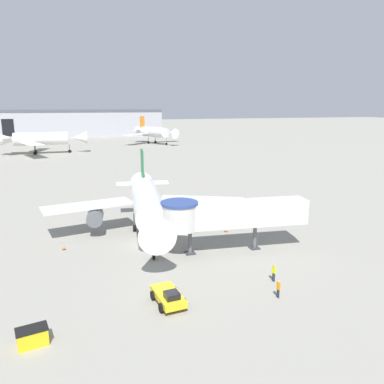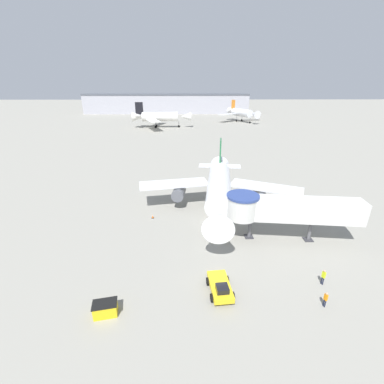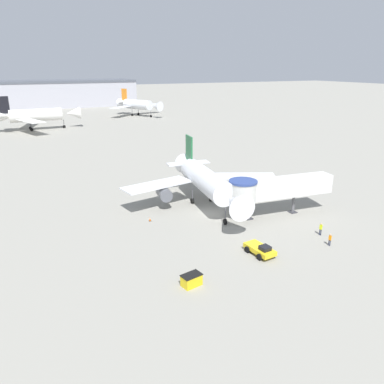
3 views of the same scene
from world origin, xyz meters
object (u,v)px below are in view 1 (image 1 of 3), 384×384
at_px(main_airplane, 147,202).
at_px(traffic_cone_port_wing, 64,247).
at_px(background_jet_black_tail, 39,139).
at_px(jet_bridge, 224,214).
at_px(traffic_cone_starboard_wing, 226,229).
at_px(service_container_yellow, 32,337).
at_px(background_jet_orange_tail, 154,132).
at_px(ground_crew_marshaller, 278,288).
at_px(pushback_tug_yellow, 169,296).
at_px(ground_crew_wing_walker, 274,271).

distance_m(main_airplane, traffic_cone_port_wing, 11.26).
relative_size(traffic_cone_port_wing, background_jet_black_tail, 0.02).
relative_size(jet_bridge, traffic_cone_starboard_wing, 25.61).
xyz_separation_m(service_container_yellow, background_jet_black_tail, (-6.22, 112.33, 4.56)).
distance_m(background_jet_black_tail, background_jet_orange_tail, 49.64).
relative_size(traffic_cone_port_wing, background_jet_orange_tail, 0.02).
bearing_deg(traffic_cone_starboard_wing, background_jet_black_tail, 106.74).
distance_m(traffic_cone_port_wing, ground_crew_marshaller, 24.82).
distance_m(main_airplane, service_container_yellow, 23.89).
xyz_separation_m(traffic_cone_port_wing, background_jet_orange_tail, (36.32, 116.53, 4.77)).
relative_size(pushback_tug_yellow, background_jet_orange_tail, 0.16).
xyz_separation_m(main_airplane, ground_crew_marshaller, (7.41, -19.74, -3.30)).
relative_size(traffic_cone_port_wing, ground_crew_wing_walker, 0.34).
bearing_deg(traffic_cone_port_wing, ground_crew_marshaller, -44.52).
bearing_deg(traffic_cone_port_wing, pushback_tug_yellow, -61.49).
height_order(main_airplane, background_jet_black_tail, background_jet_black_tail).
xyz_separation_m(main_airplane, traffic_cone_starboard_wing, (9.98, -2.34, -3.92)).
xyz_separation_m(main_airplane, traffic_cone_port_wing, (-10.28, -2.34, -3.95)).
distance_m(pushback_tug_yellow, traffic_cone_starboard_wing, 19.51).
bearing_deg(traffic_cone_starboard_wing, traffic_cone_port_wing, -179.99).
distance_m(traffic_cone_starboard_wing, background_jet_black_tail, 98.75).
distance_m(traffic_cone_starboard_wing, ground_crew_marshaller, 17.60).
relative_size(service_container_yellow, ground_crew_marshaller, 1.43).
distance_m(service_container_yellow, ground_crew_marshaller, 19.63).
height_order(jet_bridge, background_jet_black_tail, background_jet_black_tail).
relative_size(pushback_tug_yellow, traffic_cone_starboard_wing, 6.37).
bearing_deg(background_jet_black_tail, service_container_yellow, -177.97).
bearing_deg(background_jet_black_tail, ground_crew_marshaller, -168.13).
relative_size(jet_bridge, ground_crew_marshaller, 10.43).
bearing_deg(pushback_tug_yellow, traffic_cone_starboard_wing, 47.17).
relative_size(jet_bridge, background_jet_black_tail, 0.53).
height_order(pushback_tug_yellow, background_jet_black_tail, background_jet_black_tail).
bearing_deg(main_airplane, jet_bridge, -42.66).
relative_size(main_airplane, background_jet_orange_tail, 1.01).
xyz_separation_m(main_airplane, service_container_yellow, (-12.21, -20.22, -3.59)).
height_order(pushback_tug_yellow, ground_crew_marshaller, ground_crew_marshaller).
bearing_deg(traffic_cone_port_wing, main_airplane, 12.82).
bearing_deg(jet_bridge, ground_crew_wing_walker, -73.26).
distance_m(jet_bridge, background_jet_black_tail, 103.70).
bearing_deg(ground_crew_marshaller, background_jet_orange_tail, 156.48).
distance_m(ground_crew_marshaller, background_jet_orange_tail, 135.28).
relative_size(jet_bridge, background_jet_orange_tail, 0.64).
distance_m(jet_bridge, background_jet_orange_tail, 124.04).
bearing_deg(ground_crew_wing_walker, ground_crew_marshaller, 136.80).
bearing_deg(ground_crew_marshaller, jet_bridge, 166.08).
relative_size(service_container_yellow, traffic_cone_starboard_wing, 3.52).
height_order(jet_bridge, background_jet_orange_tail, background_jet_orange_tail).
relative_size(traffic_cone_starboard_wing, ground_crew_wing_walker, 0.38).
relative_size(traffic_cone_starboard_wing, background_jet_black_tail, 0.02).
relative_size(main_airplane, pushback_tug_yellow, 6.37).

